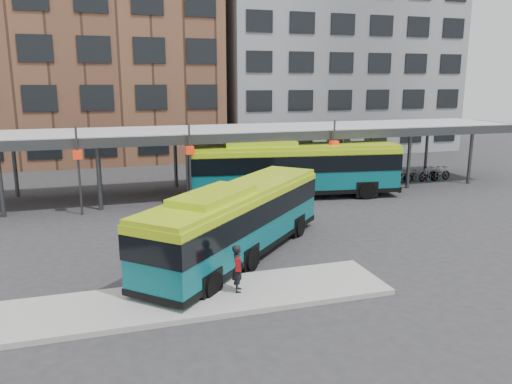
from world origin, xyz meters
The scene contains 9 objects.
ground centered at (0.00, 0.00, 0.00)m, with size 120.00×120.00×0.00m, color #28282B.
boarding_island centered at (-5.50, -3.00, 0.09)m, with size 14.00×3.00×0.18m, color gray.
canopy centered at (-0.06, 12.87, 3.91)m, with size 40.00×6.53×4.80m.
building_brick centered at (-10.00, 32.00, 11.00)m, with size 26.00×14.00×22.00m, color brown.
building_grey centered at (16.00, 32.00, 10.00)m, with size 24.00×14.00×20.00m, color slate.
bus_front centered at (-2.63, 0.69, 1.64)m, with size 9.66×9.88×3.14m.
bus_rear centered at (3.55, 10.27, 1.87)m, with size 13.27×4.46×3.59m.
pedestrian centered at (-3.64, -3.02, 1.01)m, with size 0.53×0.68×1.64m.
bike_rack centered at (13.49, 12.07, 0.49)m, with size 6.66×1.62×1.08m.
Camera 1 is at (-7.73, -18.23, 7.13)m, focal length 35.00 mm.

